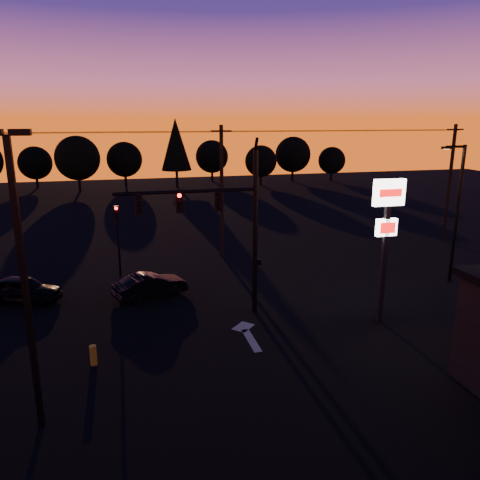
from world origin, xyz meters
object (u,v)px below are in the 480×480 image
object	(u,v)px
secondary_signal	(118,230)
car_mid	(150,286)
parking_lot_light	(22,267)
streetlight	(456,208)
pylon_sign	(387,221)
bollard	(93,355)
car_left	(22,289)
traffic_signal_mast	(223,217)

from	to	relation	value
secondary_signal	car_mid	size ratio (longest dim) A/B	1.10
parking_lot_light	streetlight	size ratio (longest dim) A/B	1.14
pylon_sign	car_mid	distance (m)	12.67
car_mid	bollard	bearing A→B (deg)	138.25
pylon_sign	car_left	xyz separation A→B (m)	(-17.00, 6.79, -4.23)
parking_lot_light	car_mid	xyz separation A→B (m)	(4.08, 10.32, -4.62)
secondary_signal	car_mid	xyz separation A→B (m)	(1.58, -4.17, -2.21)
parking_lot_light	car_left	size ratio (longest dim) A/B	2.27
parking_lot_light	car_mid	world-z (taller)	parking_lot_light
pylon_sign	car_mid	bearing A→B (deg)	150.80
parking_lot_light	streetlight	xyz separation A→B (m)	(21.41, 8.50, -0.85)
streetlight	secondary_signal	bearing A→B (deg)	162.44
traffic_signal_mast	bollard	distance (m)	8.26
bollard	car_left	bearing A→B (deg)	116.83
parking_lot_light	car_mid	distance (m)	12.02
secondary_signal	bollard	world-z (taller)	secondary_signal
car_left	bollard	bearing A→B (deg)	-131.19
car_left	car_mid	bearing A→B (deg)	-76.43
traffic_signal_mast	parking_lot_light	bearing A→B (deg)	-136.63
parking_lot_light	car_mid	bearing A→B (deg)	68.41
parking_lot_light	bollard	xyz separation A→B (m)	(1.42, 3.53, -4.86)
secondary_signal	car_left	bearing A→B (deg)	-147.45
traffic_signal_mast	car_left	xyz separation A→B (m)	(-9.90, 4.30, -4.25)
traffic_signal_mast	pylon_sign	size ratio (longest dim) A/B	1.26
bollard	pylon_sign	bearing A→B (deg)	4.25
pylon_sign	car_left	bearing A→B (deg)	158.22
secondary_signal	parking_lot_light	bearing A→B (deg)	-99.79
secondary_signal	bollard	distance (m)	11.28
traffic_signal_mast	secondary_signal	size ratio (longest dim) A/B	1.97
secondary_signal	parking_lot_light	world-z (taller)	parking_lot_light
pylon_sign	streetlight	size ratio (longest dim) A/B	0.85
parking_lot_light	streetlight	bearing A→B (deg)	21.65
secondary_signal	traffic_signal_mast	bearing A→B (deg)	-56.81
pylon_sign	streetlight	xyz separation A→B (m)	(6.91, 4.00, -0.49)
traffic_signal_mast	parking_lot_light	world-z (taller)	parking_lot_light
pylon_sign	parking_lot_light	bearing A→B (deg)	-162.77
pylon_sign	car_mid	size ratio (longest dim) A/B	1.73
traffic_signal_mast	streetlight	distance (m)	14.10
traffic_signal_mast	car_left	size ratio (longest dim) A/B	2.13
traffic_signal_mast	car_mid	world-z (taller)	traffic_signal_mast
car_left	car_mid	size ratio (longest dim) A/B	1.02
traffic_signal_mast	secondary_signal	xyz separation A→B (m)	(-4.90, 7.49, -2.07)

